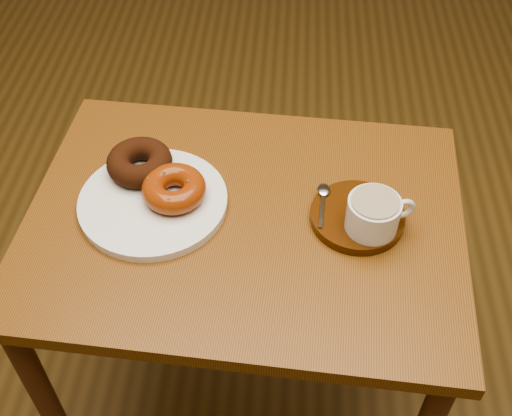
# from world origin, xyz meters

# --- Properties ---
(ground) EXTENTS (6.00, 6.00, 0.00)m
(ground) POSITION_xyz_m (0.00, 0.00, 0.00)
(ground) COLOR brown
(ground) RESTS_ON ground
(cafe_table) EXTENTS (0.77, 0.60, 0.69)m
(cafe_table) POSITION_xyz_m (-0.29, -0.12, 0.58)
(cafe_table) COLOR brown
(cafe_table) RESTS_ON ground
(donut_plate) EXTENTS (0.30, 0.30, 0.02)m
(donut_plate) POSITION_xyz_m (-0.44, -0.11, 0.70)
(donut_plate) COLOR white
(donut_plate) RESTS_ON cafe_table
(donut_cinnamon) EXTENTS (0.15, 0.15, 0.04)m
(donut_cinnamon) POSITION_xyz_m (-0.47, -0.04, 0.73)
(donut_cinnamon) COLOR #33160A
(donut_cinnamon) RESTS_ON donut_plate
(donut_caramel) EXTENTS (0.15, 0.15, 0.04)m
(donut_caramel) POSITION_xyz_m (-0.41, -0.10, 0.72)
(donut_caramel) COLOR #8A360F
(donut_caramel) RESTS_ON donut_plate
(saucer) EXTENTS (0.18, 0.18, 0.02)m
(saucer) POSITION_xyz_m (-0.10, -0.12, 0.70)
(saucer) COLOR #3C1D08
(saucer) RESTS_ON cafe_table
(coffee_cup) EXTENTS (0.11, 0.09, 0.06)m
(coffee_cup) POSITION_xyz_m (-0.08, -0.15, 0.74)
(coffee_cup) COLOR white
(coffee_cup) RESTS_ON saucer
(teaspoon) EXTENTS (0.02, 0.10, 0.01)m
(teaspoon) POSITION_xyz_m (-0.15, -0.08, 0.71)
(teaspoon) COLOR silver
(teaspoon) RESTS_ON saucer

